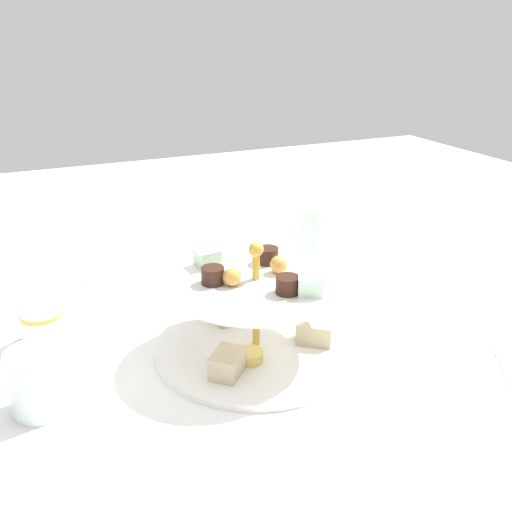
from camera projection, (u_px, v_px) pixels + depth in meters
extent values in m
plane|color=white|center=(256.00, 350.00, 0.79)|extent=(2.40, 2.40, 0.00)
cylinder|color=white|center=(256.00, 347.00, 0.79)|extent=(0.28, 0.28, 0.01)
cylinder|color=white|center=(256.00, 282.00, 0.75)|extent=(0.23, 0.23, 0.01)
cylinder|color=gold|center=(256.00, 301.00, 0.76)|extent=(0.01, 0.01, 0.15)
sphere|color=gold|center=(256.00, 249.00, 0.73)|extent=(0.02, 0.02, 0.02)
cube|color=#CCB78E|center=(228.00, 363.00, 0.72)|extent=(0.06, 0.06, 0.03)
cube|color=#CCB78E|center=(314.00, 332.00, 0.79)|extent=(0.06, 0.06, 0.03)
cube|color=#CCB78E|center=(226.00, 311.00, 0.84)|extent=(0.05, 0.04, 0.03)
cylinder|color=#E5C660|center=(249.00, 356.00, 0.75)|extent=(0.04, 0.04, 0.01)
cylinder|color=#381E14|center=(268.00, 255.00, 0.80)|extent=(0.03, 0.03, 0.02)
cylinder|color=#381E14|center=(213.00, 275.00, 0.73)|extent=(0.03, 0.03, 0.02)
cylinder|color=#381E14|center=(288.00, 285.00, 0.71)|extent=(0.03, 0.03, 0.02)
cube|color=silver|center=(310.00, 285.00, 0.71)|extent=(0.04, 0.04, 0.02)
cube|color=silver|center=(207.00, 258.00, 0.79)|extent=(0.03, 0.03, 0.02)
sphere|color=gold|center=(279.00, 265.00, 0.76)|extent=(0.02, 0.02, 0.02)
sphere|color=gold|center=(232.00, 277.00, 0.73)|extent=(0.02, 0.02, 0.02)
cylinder|color=silver|center=(317.00, 241.00, 1.01)|extent=(0.07, 0.07, 0.12)
cylinder|color=silver|center=(37.00, 381.00, 0.66)|extent=(0.06, 0.06, 0.08)
cylinder|color=white|center=(45.00, 342.00, 0.81)|extent=(0.09, 0.09, 0.01)
cylinder|color=white|center=(43.00, 326.00, 0.80)|extent=(0.06, 0.06, 0.04)
cylinder|color=gold|center=(41.00, 314.00, 0.79)|extent=(0.06, 0.06, 0.01)
cube|color=silver|center=(134.00, 274.00, 1.02)|extent=(0.03, 0.17, 0.00)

